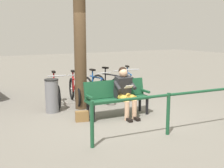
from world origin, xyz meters
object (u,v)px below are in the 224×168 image
object	(u,v)px
tree_trunk	(80,33)
bicycle_orange	(109,86)
bicycle_black	(55,92)
handbag	(82,116)
bicycle_green	(128,84)
litter_bin	(52,96)
bicycle_purple	(96,89)
bench	(117,95)
person_reading	(125,90)
bicycle_blue	(74,91)

from	to	relation	value
tree_trunk	bicycle_orange	xyz separation A→B (m)	(-1.35, -0.83, -1.63)
bicycle_orange	bicycle_black	world-z (taller)	same
handbag	bicycle_green	size ratio (longest dim) A/B	0.19
litter_bin	bicycle_purple	distance (m)	1.63
bicycle_orange	bicycle_black	bearing A→B (deg)	-103.09
tree_trunk	bench	bearing A→B (deg)	115.34
bench	person_reading	xyz separation A→B (m)	(-0.12, 0.17, 0.16)
bench	handbag	size ratio (longest dim) A/B	5.43
person_reading	bicycle_black	size ratio (longest dim) A/B	0.72
bench	person_reading	bearing A→B (deg)	128.72
person_reading	handbag	size ratio (longest dim) A/B	4.00
bench	bicycle_purple	xyz separation A→B (m)	(-0.25, -1.62, -0.15)
person_reading	bicycle_green	bearing A→B (deg)	-121.54
bicycle_green	bicycle_black	xyz separation A→B (m)	(2.51, 0.07, 0.00)
bicycle_orange	handbag	bearing A→B (deg)	-60.00
bench	tree_trunk	distance (m)	1.88
bench	bicycle_black	distance (m)	2.01
tree_trunk	person_reading	bearing A→B (deg)	116.80
bicycle_black	bench	bearing A→B (deg)	39.35
handbag	bicycle_black	size ratio (longest dim) A/B	0.18
person_reading	bicycle_purple	xyz separation A→B (m)	(-0.13, -1.79, -0.31)
person_reading	handbag	bearing A→B (deg)	-4.48
bicycle_purple	bicycle_black	world-z (taller)	same
litter_bin	bicycle_green	size ratio (longest dim) A/B	0.54
bicycle_orange	tree_trunk	bearing A→B (deg)	-74.54
person_reading	tree_trunk	world-z (taller)	tree_trunk
tree_trunk	litter_bin	world-z (taller)	tree_trunk
litter_bin	bicycle_green	distance (m)	2.93
bench	bicycle_orange	size ratio (longest dim) A/B	1.00
bench	bicycle_green	world-z (taller)	bicycle_green
bicycle_green	bicycle_blue	size ratio (longest dim) A/B	0.97
bicycle_green	bicycle_black	world-z (taller)	same
bicycle_green	person_reading	bearing A→B (deg)	-15.85
person_reading	bicycle_black	world-z (taller)	person_reading
tree_trunk	bicycle_purple	size ratio (longest dim) A/B	2.38
handbag	bench	bearing A→B (deg)	-179.00
bicycle_blue	bench	bearing A→B (deg)	27.93
bicycle_purple	person_reading	bearing A→B (deg)	-10.33
bicycle_blue	bicycle_black	world-z (taller)	same
bicycle_purple	bicycle_green	bearing A→B (deg)	93.37
person_reading	bicycle_green	world-z (taller)	person_reading
bench	bicycle_green	xyz separation A→B (m)	(-1.55, -1.83, -0.15)
bench	handbag	xyz separation A→B (m)	(0.94, 0.02, -0.39)
handbag	bicycle_orange	xyz separation A→B (m)	(-1.80, -1.88, 0.24)
bench	bicycle_green	distance (m)	2.41
person_reading	bicycle_purple	size ratio (longest dim) A/B	0.72
person_reading	tree_trunk	bearing A→B (deg)	-59.26
handbag	bicycle_purple	world-z (taller)	bicycle_purple
bench	bicycle_black	bearing A→B (deg)	-57.65
tree_trunk	litter_bin	bearing A→B (deg)	-2.58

